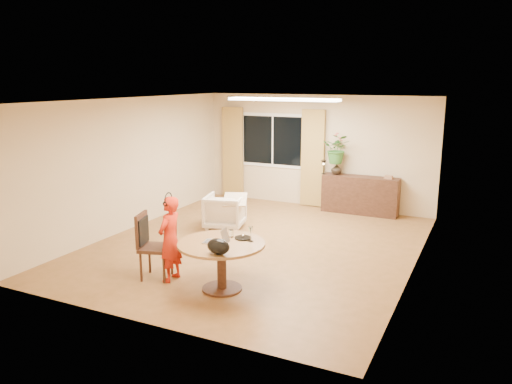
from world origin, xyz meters
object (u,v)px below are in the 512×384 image
(sideboard, at_px, (360,195))
(dining_table, at_px, (222,253))
(child, at_px, (170,239))
(armchair, at_px, (225,211))
(dining_chair, at_px, (156,246))

(sideboard, bearing_deg, dining_table, -98.51)
(child, relative_size, armchair, 1.69)
(dining_chair, distance_m, armchair, 2.74)
(dining_chair, relative_size, sideboard, 0.60)
(dining_table, distance_m, dining_chair, 1.11)
(child, xyz_separation_m, armchair, (-0.57, 2.69, -0.30))
(child, height_order, sideboard, child)
(dining_chair, bearing_deg, sideboard, 53.26)
(sideboard, bearing_deg, dining_chair, -110.26)
(armchair, bearing_deg, dining_chair, 83.18)
(armchair, relative_size, sideboard, 0.45)
(dining_chair, bearing_deg, dining_table, -14.07)
(dining_chair, relative_size, child, 0.78)
(dining_table, relative_size, child, 0.96)
(dining_table, height_order, armchair, dining_table)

